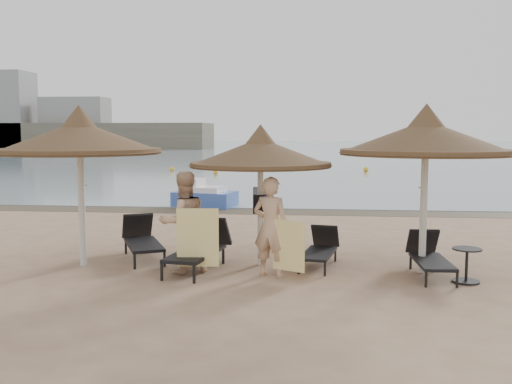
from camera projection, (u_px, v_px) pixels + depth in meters
The scene contains 22 objects.
ground at pixel (236, 284), 10.30m from camera, with size 160.00×160.00×0.00m, color tan.
sea at pixel (305, 149), 89.44m from camera, with size 200.00×140.00×0.03m, color gray.
wet_sand_strip at pixel (273, 211), 19.60m from camera, with size 200.00×1.60×0.01m, color brown.
far_shore at pixel (145, 130), 89.49m from camera, with size 150.00×54.80×12.00m.
palapa_left at pixel (80, 138), 11.47m from camera, with size 3.31×3.31×3.28m.
palapa_center at pixel (260, 153), 11.57m from camera, with size 2.92×2.92×2.90m.
palapa_right at pixel (426, 138), 10.90m from camera, with size 3.31×3.31×3.28m.
lounger_far_left at pixel (142, 239), 12.48m from camera, with size 1.44×2.08×0.89m.
lounger_near_left at pixel (201, 247), 11.50m from camera, with size 1.07×2.23×0.96m.
lounger_near_right at pixel (320, 248), 11.78m from camera, with size 0.88×1.78×0.76m.
lounger_far_right at pixel (429, 256), 10.99m from camera, with size 0.66×1.81×0.80m.
side_table at pixel (467, 266), 10.39m from camera, with size 0.52×0.52×0.63m.
person_left at pixel (183, 214), 11.03m from camera, with size 1.06×0.69×2.30m, color tan.
person_right at pixel (271, 219), 10.73m from camera, with size 1.02×0.66×2.22m, color tan.
towel_left at pixel (198, 238), 10.69m from camera, with size 0.79×0.09×1.11m.
towel_right at pixel (289, 246), 10.50m from camera, with size 0.61×0.33×0.94m.
bag_patterned at pixel (261, 197), 11.84m from camera, with size 0.34×0.13×0.42m.
bag_dark at pixel (260, 204), 11.52m from camera, with size 0.28×0.14×0.38m.
pedal_boat at pixel (204, 196), 20.91m from camera, with size 2.40×1.72×1.02m.
buoy_left at pixel (216, 172), 36.25m from camera, with size 0.31×0.31×0.31m, color yellow.
buoy_mid at pixel (366, 169), 38.51m from camera, with size 0.35×0.35×0.35m, color yellow.
buoy_extra at pixel (172, 169), 39.09m from camera, with size 0.32×0.32×0.32m, color yellow.
Camera 1 is at (1.37, -9.98, 2.75)m, focal length 40.00 mm.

